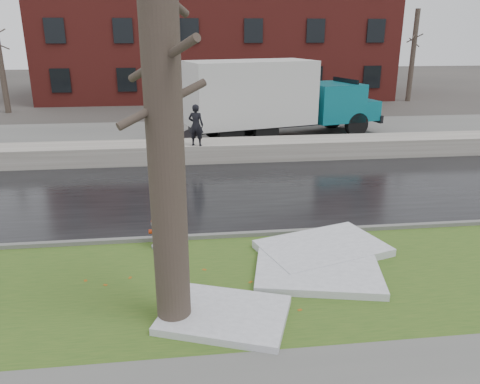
{
  "coord_description": "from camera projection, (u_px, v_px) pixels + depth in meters",
  "views": [
    {
      "loc": [
        -0.85,
        -9.71,
        4.92
      ],
      "look_at": [
        0.54,
        1.64,
        1.0
      ],
      "focal_mm": 35.0,
      "sensor_mm": 36.0,
      "label": 1
    }
  ],
  "objects": [
    {
      "name": "curb",
      "position": [
        222.0,
        236.0,
        11.73
      ],
      "size": [
        60.0,
        0.15,
        0.14
      ],
      "primitive_type": "cube",
      "color": "slate",
      "rests_on": "ground"
    },
    {
      "name": "snowbank",
      "position": [
        206.0,
        151.0,
        18.86
      ],
      "size": [
        60.0,
        1.6,
        0.75
      ],
      "primitive_type": "cube",
      "color": "#B4AEA5",
      "rests_on": "ground"
    },
    {
      "name": "bg_tree_right",
      "position": [
        413.0,
        55.0,
        34.1
      ],
      "size": [
        1.4,
        1.62,
        6.5
      ],
      "color": "brown",
      "rests_on": "ground"
    },
    {
      "name": "parking_lot",
      "position": [
        201.0,
        137.0,
        23.01
      ],
      "size": [
        60.0,
        9.0,
        0.03
      ],
      "primitive_type": "cube",
      "color": "slate",
      "rests_on": "ground"
    },
    {
      "name": "brick_building",
      "position": [
        215.0,
        31.0,
        37.59
      ],
      "size": [
        26.0,
        12.0,
        10.0
      ],
      "primitive_type": "cube",
      "color": "maroon",
      "rests_on": "ground"
    },
    {
      "name": "worker",
      "position": [
        196.0,
        125.0,
        17.87
      ],
      "size": [
        0.67,
        0.53,
        1.6
      ],
      "primitive_type": "imported",
      "rotation": [
        0.0,
        0.0,
        2.86
      ],
      "color": "black",
      "rests_on": "snowbank"
    },
    {
      "name": "ground",
      "position": [
        226.0,
        257.0,
        10.81
      ],
      "size": [
        120.0,
        120.0,
        0.0
      ],
      "primitive_type": "plane",
      "color": "#47423D",
      "rests_on": "ground"
    },
    {
      "name": "tree",
      "position": [
        163.0,
        109.0,
        7.17
      ],
      "size": [
        1.4,
        1.59,
        7.48
      ],
      "rotation": [
        0.0,
        0.0,
        0.18
      ],
      "color": "brown",
      "rests_on": "verge"
    },
    {
      "name": "fire_hydrant",
      "position": [
        157.0,
        231.0,
        11.05
      ],
      "size": [
        0.39,
        0.35,
        0.8
      ],
      "rotation": [
        0.0,
        0.0,
        -0.12
      ],
      "color": "#94969C",
      "rests_on": "verge"
    },
    {
      "name": "verge",
      "position": [
        231.0,
        283.0,
        9.63
      ],
      "size": [
        60.0,
        4.5,
        0.04
      ],
      "primitive_type": "cube",
      "color": "#2F501A",
      "rests_on": "ground"
    },
    {
      "name": "snow_patch_far",
      "position": [
        224.0,
        315.0,
        8.4
      ],
      "size": [
        2.62,
        2.27,
        0.14
      ],
      "primitive_type": "cube",
      "rotation": [
        0.0,
        0.0,
        -0.36
      ],
      "color": "silver",
      "rests_on": "verge"
    },
    {
      "name": "snow_patch_near",
      "position": [
        318.0,
        270.0,
        9.96
      ],
      "size": [
        2.97,
        2.51,
        0.16
      ],
      "primitive_type": "cube",
      "rotation": [
        0.0,
        0.0,
        -0.22
      ],
      "color": "silver",
      "rests_on": "verge"
    },
    {
      "name": "box_truck",
      "position": [
        273.0,
        98.0,
        22.19
      ],
      "size": [
        11.18,
        4.89,
        3.7
      ],
      "rotation": [
        0.0,
        0.0,
        0.26
      ],
      "color": "black",
      "rests_on": "ground"
    },
    {
      "name": "bg_tree_left",
      "position": [
        0.0,
        59.0,
        29.01
      ],
      "size": [
        1.4,
        1.62,
        6.5
      ],
      "color": "brown",
      "rests_on": "ground"
    },
    {
      "name": "snow_patch_side",
      "position": [
        323.0,
        248.0,
        10.94
      ],
      "size": [
        3.21,
        2.55,
        0.18
      ],
      "primitive_type": "cube",
      "rotation": [
        0.0,
        0.0,
        0.3
      ],
      "color": "silver",
      "rests_on": "verge"
    },
    {
      "name": "bg_tree_center",
      "position": [
        108.0,
        55.0,
        33.45
      ],
      "size": [
        1.4,
        1.62,
        6.5
      ],
      "color": "brown",
      "rests_on": "ground"
    },
    {
      "name": "road",
      "position": [
        213.0,
        193.0,
        15.03
      ],
      "size": [
        60.0,
        7.0,
        0.03
      ],
      "primitive_type": "cube",
      "color": "black",
      "rests_on": "ground"
    }
  ]
}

